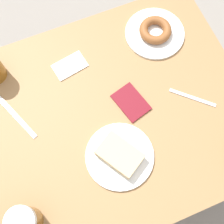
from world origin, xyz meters
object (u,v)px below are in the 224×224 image
at_px(plate_with_cake, 120,155).
at_px(napkin_folded, 70,66).
at_px(fork, 193,98).
at_px(plate_with_donut, 155,32).
at_px(knife, 14,114).
at_px(passport_near_edge, 131,102).
at_px(beer_mug_center, 25,221).

xyz_separation_m(plate_with_cake, napkin_folded, (0.38, 0.04, -0.01)).
relative_size(napkin_folded, fork, 0.99).
relative_size(plate_with_donut, fork, 1.71).
distance_m(plate_with_cake, napkin_folded, 0.38).
xyz_separation_m(plate_with_donut, fork, (-0.29, -0.01, -0.01)).
bearing_deg(knife, plate_with_donut, -79.48).
distance_m(napkin_folded, fork, 0.46).
distance_m(napkin_folded, passport_near_edge, 0.26).
height_order(plate_with_cake, napkin_folded, plate_with_cake).
xyz_separation_m(plate_with_cake, beer_mug_center, (-0.08, 0.34, 0.04)).
relative_size(plate_with_cake, passport_near_edge, 1.58).
xyz_separation_m(napkin_folded, fork, (-0.28, -0.36, -0.00)).
bearing_deg(beer_mug_center, passport_near_edge, -61.58).
distance_m(beer_mug_center, napkin_folded, 0.55).
distance_m(beer_mug_center, knife, 0.36).
height_order(plate_with_donut, passport_near_edge, plate_with_donut).
height_order(plate_with_cake, passport_near_edge, plate_with_cake).
xyz_separation_m(plate_with_donut, napkin_folded, (-0.01, 0.34, -0.01)).
xyz_separation_m(beer_mug_center, fork, (0.18, -0.66, -0.06)).
bearing_deg(plate_with_cake, plate_with_donut, -38.57).
bearing_deg(beer_mug_center, fork, -75.00).
relative_size(beer_mug_center, passport_near_edge, 0.85).
relative_size(plate_with_donut, knife, 1.03).
height_order(plate_with_donut, napkin_folded, plate_with_donut).
bearing_deg(plate_with_cake, knife, 45.65).
relative_size(plate_with_donut, beer_mug_center, 1.84).
height_order(plate_with_donut, knife, plate_with_donut).
height_order(plate_with_cake, beer_mug_center, beer_mug_center).
relative_size(napkin_folded, knife, 0.60).
height_order(beer_mug_center, fork, beer_mug_center).
bearing_deg(fork, knife, 73.33).
relative_size(plate_with_cake, plate_with_donut, 1.01).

